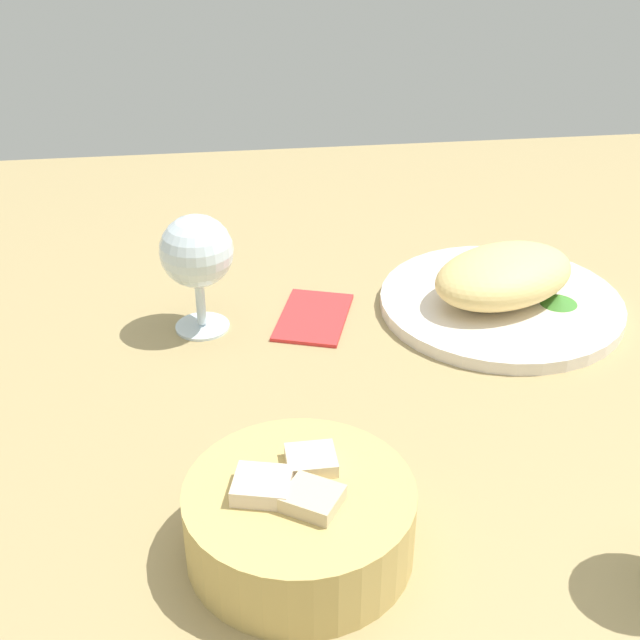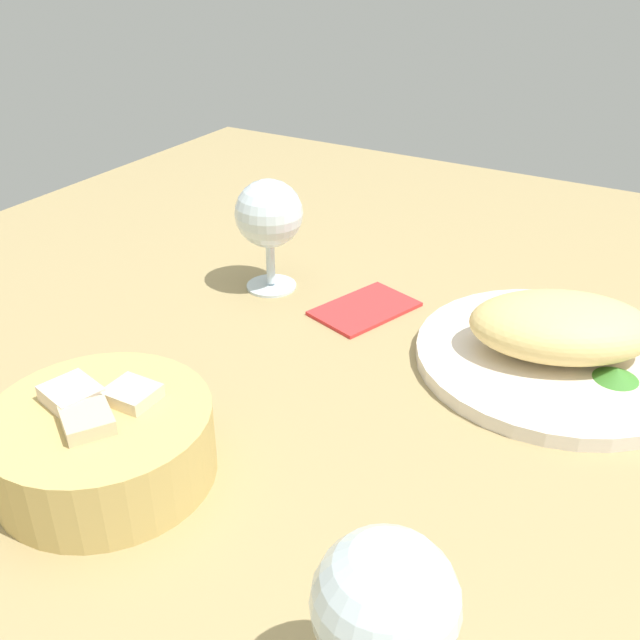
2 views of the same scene
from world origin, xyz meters
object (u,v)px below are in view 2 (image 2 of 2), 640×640
at_px(bread_basket, 103,441).
at_px(folded_napkin, 365,307).
at_px(wine_glass_near, 269,217).
at_px(wine_glass_far, 385,609).
at_px(plate, 555,358).

bearing_deg(bread_basket, folded_napkin, -98.57).
xyz_separation_m(wine_glass_near, wine_glass_far, (-0.34, 0.40, -0.01)).
relative_size(plate, wine_glass_near, 2.07).
bearing_deg(wine_glass_near, wine_glass_far, 130.04).
relative_size(bread_basket, wine_glass_near, 1.31).
distance_m(wine_glass_far, folded_napkin, 0.46).
xyz_separation_m(bread_basket, wine_glass_far, (-0.27, 0.07, 0.05)).
xyz_separation_m(plate, wine_glass_far, (-0.01, 0.40, 0.07)).
height_order(plate, folded_napkin, plate).
height_order(bread_basket, wine_glass_far, wine_glass_far).
height_order(wine_glass_far, folded_napkin, wine_glass_far).
xyz_separation_m(bread_basket, folded_napkin, (-0.05, -0.34, -0.03)).
bearing_deg(wine_glass_near, plate, 179.82).
bearing_deg(folded_napkin, wine_glass_far, 46.38).
distance_m(plate, folded_napkin, 0.21).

